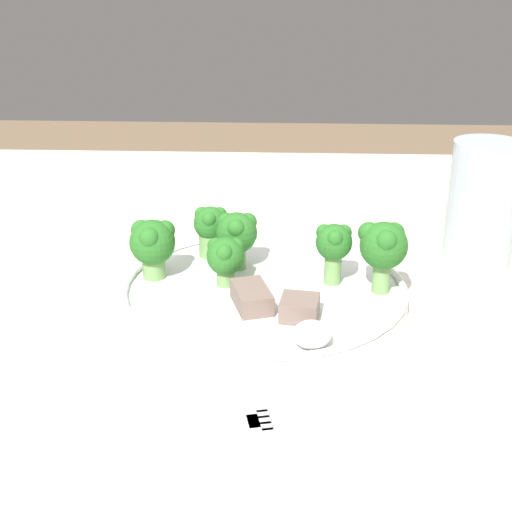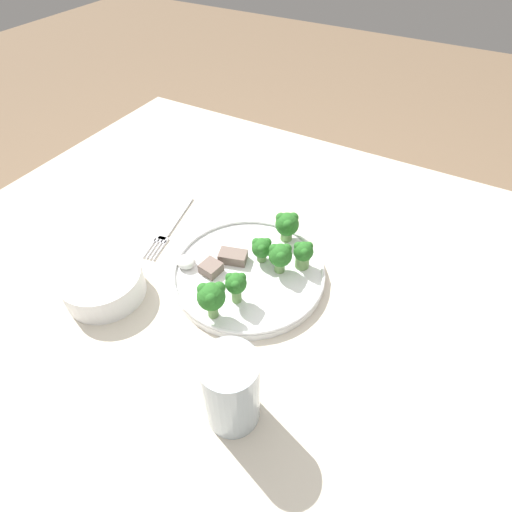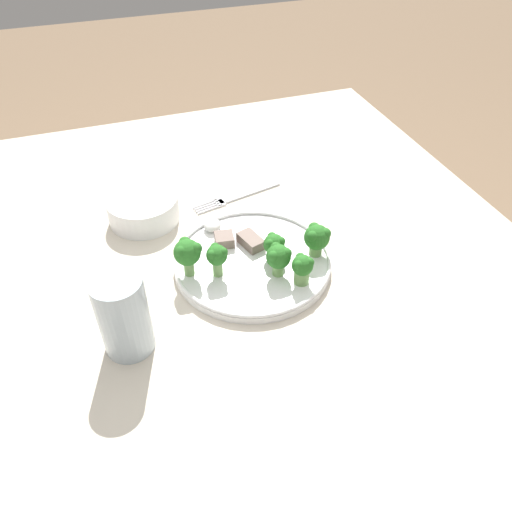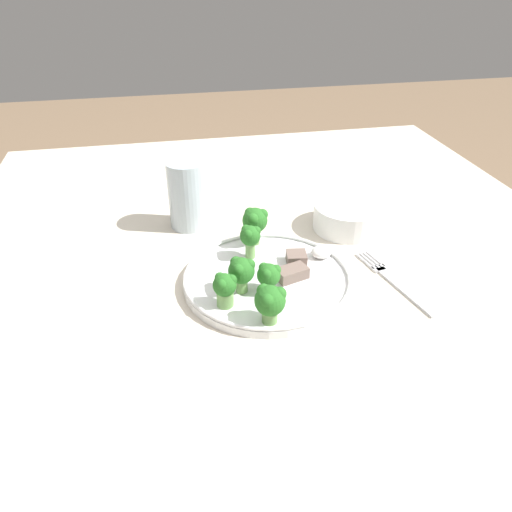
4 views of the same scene
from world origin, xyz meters
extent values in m
plane|color=#7F664C|center=(0.00, 0.00, 0.00)|extent=(8.00, 8.00, 0.00)
cube|color=beige|center=(0.00, 0.00, 0.71)|extent=(1.09, 1.16, 0.03)
cylinder|color=brown|center=(-0.49, -0.52, 0.35)|extent=(0.06, 0.06, 0.70)
cylinder|color=brown|center=(0.49, -0.52, 0.35)|extent=(0.06, 0.06, 0.70)
cylinder|color=white|center=(-0.04, -0.10, 0.73)|extent=(0.25, 0.25, 0.01)
torus|color=white|center=(-0.04, -0.10, 0.74)|extent=(0.25, 0.25, 0.01)
cube|color=silver|center=(0.16, -0.16, 0.73)|extent=(0.04, 0.13, 0.00)
cube|color=silver|center=(0.15, -0.10, 0.73)|extent=(0.03, 0.02, 0.00)
cube|color=silver|center=(0.15, -0.07, 0.73)|extent=(0.01, 0.05, 0.00)
cube|color=silver|center=(0.15, -0.07, 0.73)|extent=(0.01, 0.05, 0.00)
cube|color=silver|center=(0.14, -0.08, 0.73)|extent=(0.01, 0.05, 0.00)
cube|color=silver|center=(0.13, -0.08, 0.73)|extent=(0.01, 0.05, 0.00)
cylinder|color=white|center=(0.15, 0.04, 0.75)|extent=(0.13, 0.13, 0.05)
cylinder|color=white|center=(0.15, 0.04, 0.75)|extent=(0.10, 0.10, 0.03)
cylinder|color=#B2C1CC|center=(-0.14, 0.11, 0.79)|extent=(0.07, 0.07, 0.12)
cylinder|color=silver|center=(-0.14, 0.11, 0.76)|extent=(0.06, 0.06, 0.07)
cylinder|color=#709E56|center=(-0.11, -0.16, 0.75)|extent=(0.02, 0.02, 0.02)
sphere|color=#286B23|center=(-0.11, -0.16, 0.77)|extent=(0.03, 0.03, 0.03)
sphere|color=#286B23|center=(-0.10, -0.16, 0.78)|extent=(0.01, 0.01, 0.01)
sphere|color=#286B23|center=(-0.11, -0.15, 0.78)|extent=(0.01, 0.01, 0.01)
sphere|color=#286B23|center=(-0.11, -0.17, 0.78)|extent=(0.01, 0.01, 0.01)
cylinder|color=#709E56|center=(-0.03, 0.00, 0.75)|extent=(0.02, 0.02, 0.03)
sphere|color=#286B23|center=(-0.03, 0.00, 0.78)|extent=(0.04, 0.04, 0.04)
sphere|color=#286B23|center=(-0.02, 0.00, 0.79)|extent=(0.02, 0.02, 0.02)
sphere|color=#286B23|center=(-0.04, 0.01, 0.79)|extent=(0.02, 0.02, 0.02)
sphere|color=#286B23|center=(-0.04, -0.01, 0.79)|extent=(0.02, 0.02, 0.02)
cylinder|color=#709E56|center=(-0.04, -0.14, 0.75)|extent=(0.02, 0.02, 0.02)
sphere|color=#286B23|center=(-0.04, -0.14, 0.77)|extent=(0.03, 0.03, 0.03)
sphere|color=#286B23|center=(-0.03, -0.14, 0.77)|extent=(0.02, 0.02, 0.02)
sphere|color=#286B23|center=(-0.05, -0.13, 0.77)|extent=(0.02, 0.02, 0.02)
sphere|color=#286B23|center=(-0.05, -0.15, 0.77)|extent=(0.02, 0.02, 0.02)
cylinder|color=#709E56|center=(-0.06, -0.21, 0.75)|extent=(0.02, 0.02, 0.02)
sphere|color=#286B23|center=(-0.06, -0.21, 0.77)|extent=(0.04, 0.04, 0.04)
sphere|color=#286B23|center=(-0.04, -0.21, 0.78)|extent=(0.02, 0.02, 0.02)
sphere|color=#286B23|center=(-0.06, -0.19, 0.78)|extent=(0.02, 0.02, 0.02)
sphere|color=#286B23|center=(-0.06, -0.22, 0.78)|extent=(0.02, 0.02, 0.02)
cylinder|color=#709E56|center=(-0.05, -0.04, 0.75)|extent=(0.02, 0.02, 0.03)
sphere|color=#286B23|center=(-0.05, -0.04, 0.78)|extent=(0.03, 0.03, 0.03)
sphere|color=#286B23|center=(-0.04, -0.04, 0.79)|extent=(0.01, 0.01, 0.01)
sphere|color=#286B23|center=(-0.06, -0.03, 0.79)|extent=(0.01, 0.01, 0.01)
sphere|color=#286B23|center=(-0.06, -0.05, 0.79)|extent=(0.01, 0.01, 0.01)
cylinder|color=#709E56|center=(-0.08, -0.13, 0.75)|extent=(0.02, 0.02, 0.02)
sphere|color=#286B23|center=(-0.08, -0.13, 0.77)|extent=(0.04, 0.04, 0.04)
sphere|color=#286B23|center=(-0.07, -0.13, 0.78)|extent=(0.02, 0.02, 0.02)
sphere|color=#286B23|center=(-0.09, -0.12, 0.78)|extent=(0.02, 0.02, 0.02)
sphere|color=#286B23|center=(-0.09, -0.14, 0.78)|extent=(0.02, 0.02, 0.02)
cube|color=#756056|center=(0.00, -0.11, 0.75)|extent=(0.05, 0.04, 0.02)
cube|color=#756056|center=(0.02, -0.07, 0.75)|extent=(0.03, 0.03, 0.02)
ellipsoid|color=white|center=(0.06, -0.06, 0.75)|extent=(0.03, 0.03, 0.02)
camera|label=1|loc=(0.54, -0.08, 1.02)|focal=50.00mm
camera|label=2|loc=(-0.27, 0.28, 1.23)|focal=28.00mm
camera|label=3|loc=(-0.60, 0.09, 1.28)|focal=35.00mm
camera|label=4|loc=(-0.18, -0.71, 1.17)|focal=35.00mm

